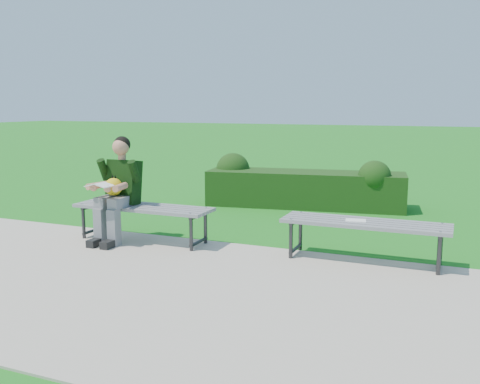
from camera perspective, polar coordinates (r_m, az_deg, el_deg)
ground at (r=6.55m, az=2.58°, el=-5.99°), size 80.00×80.00×0.00m
walkway at (r=5.01m, az=-4.43°, el=-10.75°), size 30.00×3.50×0.02m
hedge at (r=9.20m, az=6.59°, el=0.64°), size 3.41×1.31×0.87m
bench_left at (r=6.83m, az=-10.31°, el=-1.91°), size 1.80×0.50×0.46m
bench_right at (r=5.99m, az=13.17°, el=-3.57°), size 1.80×0.50×0.46m
seated_boy at (r=6.87m, az=-12.90°, el=0.61°), size 0.56×0.76×1.31m
paper_sheet at (r=6.00m, az=12.25°, el=-2.97°), size 0.25×0.20×0.01m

